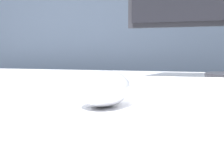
# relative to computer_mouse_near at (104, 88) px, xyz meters

# --- Properties ---
(partition_panel) EXTENTS (5.00, 0.03, 1.21)m
(partition_panel) POSITION_rel_computer_mouse_near_xyz_m (0.03, 0.93, -0.20)
(partition_panel) COLOR #333D4C
(partition_panel) RESTS_ON ground_plane
(computer_mouse_near) EXTENTS (0.07, 0.11, 0.05)m
(computer_mouse_near) POSITION_rel_computer_mouse_near_xyz_m (0.00, 0.00, 0.00)
(computer_mouse_near) COLOR silver
(computer_mouse_near) RESTS_ON desk
(keyboard) EXTENTS (0.45, 0.14, 0.02)m
(keyboard) POSITION_rel_computer_mouse_near_xyz_m (-0.01, 0.16, -0.01)
(keyboard) COLOR silver
(keyboard) RESTS_ON desk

